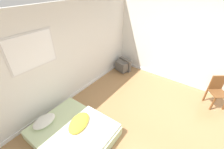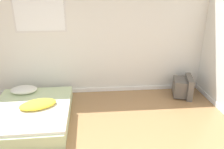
% 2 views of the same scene
% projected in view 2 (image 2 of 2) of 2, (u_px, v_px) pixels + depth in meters
% --- Properties ---
extents(wall_back, '(7.47, 0.08, 2.60)m').
position_uv_depth(wall_back, '(86.00, 35.00, 4.53)').
color(wall_back, silver).
rests_on(wall_back, ground_plane).
extents(mattress_bed, '(1.43, 1.74, 0.38)m').
position_uv_depth(mattress_bed, '(29.00, 113.00, 3.85)').
color(mattress_bed, beige).
rests_on(mattress_bed, ground_plane).
extents(crt_tv, '(0.49, 0.59, 0.44)m').
position_uv_depth(crt_tv, '(183.00, 87.00, 4.71)').
color(crt_tv, '#56514C').
rests_on(crt_tv, ground_plane).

